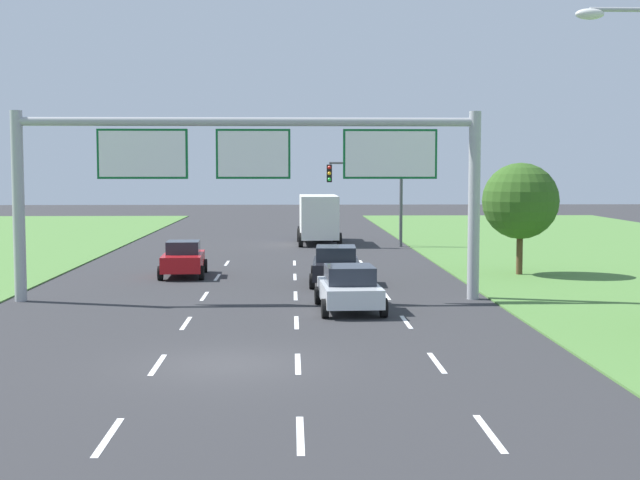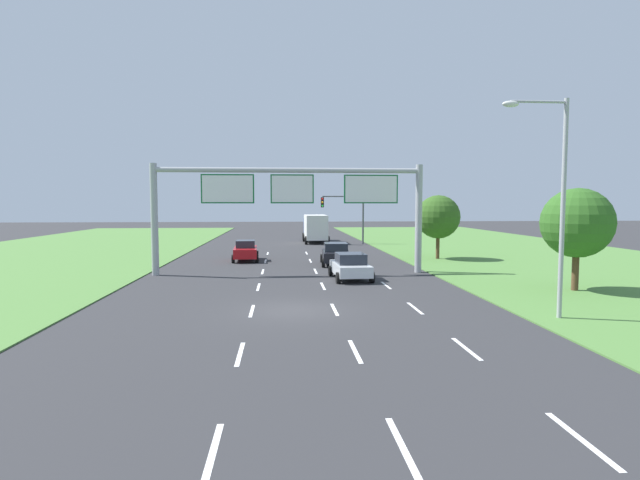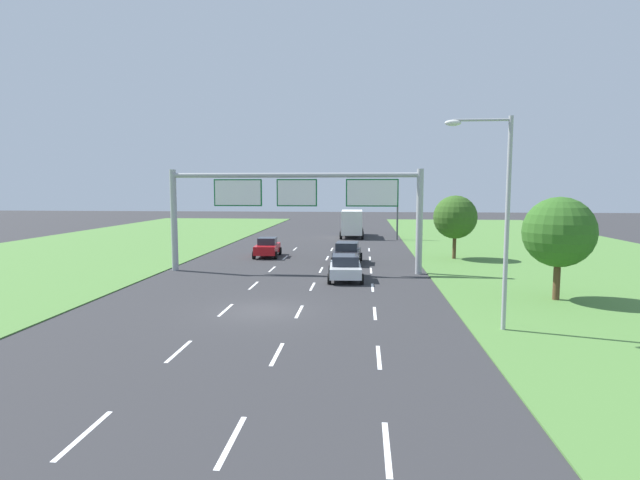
# 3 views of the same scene
# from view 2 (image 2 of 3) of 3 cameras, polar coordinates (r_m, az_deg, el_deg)

# --- Properties ---
(ground_plane) EXTENTS (200.00, 200.00, 0.00)m
(ground_plane) POSITION_cam_2_polar(r_m,az_deg,el_deg) (21.35, -3.06, -8.02)
(ground_plane) COLOR #2D2D30
(grass_verge_right) EXTENTS (24.00, 120.00, 0.06)m
(grass_verge_right) POSITION_cam_2_polar(r_m,az_deg,el_deg) (37.86, 30.25, -3.16)
(grass_verge_right) COLOR #4C7A38
(grass_verge_right) RESTS_ON ground_plane
(lane_dashes_inner_left) EXTENTS (0.14, 44.40, 0.01)m
(lane_dashes_inner_left) POSITION_cam_2_polar(r_m,az_deg,el_deg) (24.32, -7.38, -6.52)
(lane_dashes_inner_left) COLOR white
(lane_dashes_inner_left) RESTS_ON ground_plane
(lane_dashes_inner_right) EXTENTS (0.14, 44.40, 0.01)m
(lane_dashes_inner_right) POSITION_cam_2_polar(r_m,az_deg,el_deg) (24.39, 0.92, -6.46)
(lane_dashes_inner_right) COLOR white
(lane_dashes_inner_right) RESTS_ON ground_plane
(lane_dashes_slip) EXTENTS (0.14, 44.40, 0.01)m
(lane_dashes_slip) POSITION_cam_2_polar(r_m,az_deg,el_deg) (24.95, 8.99, -6.26)
(lane_dashes_slip) COLOR white
(lane_dashes_slip) RESTS_ON ground_plane
(car_near_red) EXTENTS (2.32, 4.16, 1.61)m
(car_near_red) POSITION_cam_2_polar(r_m,az_deg,el_deg) (36.65, 1.81, -1.57)
(car_near_red) COLOR black
(car_near_red) RESTS_ON ground_plane
(car_lead_silver) EXTENTS (2.17, 4.01, 1.61)m
(car_lead_silver) POSITION_cam_2_polar(r_m,az_deg,el_deg) (39.59, -8.51, -1.21)
(car_lead_silver) COLOR red
(car_lead_silver) RESTS_ON ground_plane
(car_mid_lane) EXTENTS (2.33, 4.20, 1.56)m
(car_mid_lane) POSITION_cam_2_polar(r_m,az_deg,el_deg) (29.74, 3.49, -3.00)
(car_mid_lane) COLOR silver
(car_mid_lane) RESTS_ON ground_plane
(box_truck) EXTENTS (2.76, 7.63, 3.16)m
(box_truck) POSITION_cam_2_polar(r_m,az_deg,el_deg) (57.48, -0.58, 1.44)
(box_truck) COLOR navy
(box_truck) RESTS_ON ground_plane
(sign_gantry) EXTENTS (17.24, 0.44, 7.00)m
(sign_gantry) POSITION_cam_2_polar(r_m,az_deg,el_deg) (31.79, -3.17, 4.99)
(sign_gantry) COLOR #9EA0A5
(sign_gantry) RESTS_ON ground_plane
(traffic_light_mast) EXTENTS (4.76, 0.49, 5.60)m
(traffic_light_mast) POSITION_cam_2_polar(r_m,az_deg,el_deg) (54.83, 2.95, 3.55)
(traffic_light_mast) COLOR #47494F
(traffic_light_mast) RESTS_ON ground_plane
(street_lamp) EXTENTS (2.61, 0.32, 8.50)m
(street_lamp) POSITION_cam_2_polar(r_m,az_deg,el_deg) (21.19, 25.18, 5.32)
(street_lamp) COLOR #9EA0A5
(street_lamp) RESTS_ON ground_plane
(roadside_tree_near) EXTENTS (3.55, 3.55, 5.30)m
(roadside_tree_near) POSITION_cam_2_polar(r_m,az_deg,el_deg) (28.54, 27.32, 1.72)
(roadside_tree_near) COLOR #513823
(roadside_tree_near) RESTS_ON ground_plane
(roadside_tree_mid) EXTENTS (3.48, 3.48, 5.16)m
(roadside_tree_mid) POSITION_cam_2_polar(r_m,az_deg,el_deg) (41.05, 13.36, 2.58)
(roadside_tree_mid) COLOR #513823
(roadside_tree_mid) RESTS_ON ground_plane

